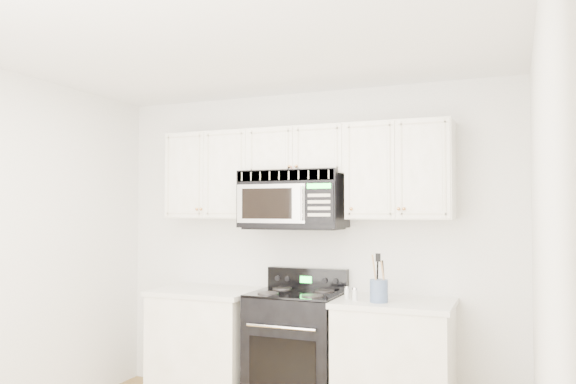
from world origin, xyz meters
The scene contains 9 objects.
room centered at (0.00, 0.00, 1.30)m, with size 3.51×3.51×2.61m.
base_cabinet_left centered at (-0.80, 1.44, 0.43)m, with size 0.86×0.65×0.92m.
base_cabinet_right centered at (0.80, 1.44, 0.43)m, with size 0.86×0.65×0.92m.
range centered at (0.01, 1.46, 0.48)m, with size 0.70×0.64×1.10m.
upper_cabinets centered at (0.00, 1.58, 1.93)m, with size 2.44×0.37×0.75m.
microwave centered at (-0.05, 1.53, 1.68)m, with size 0.84×0.47×0.46m.
utensil_crock centered at (0.71, 1.31, 1.01)m, with size 0.13×0.13×0.35m.
shaker_salt centered at (0.45, 1.38, 0.97)m, with size 0.04×0.04×0.09m.
shaker_pepper centered at (0.53, 1.31, 0.97)m, with size 0.04×0.04×0.10m.
Camera 1 is at (1.64, -2.74, 1.59)m, focal length 35.00 mm.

